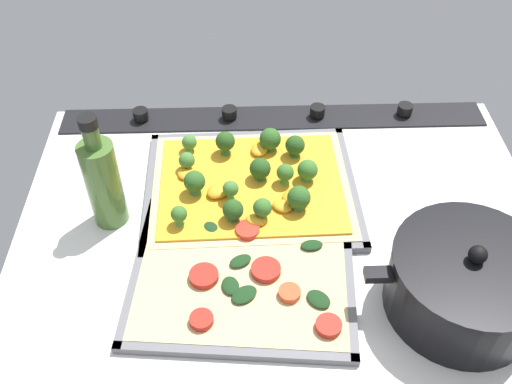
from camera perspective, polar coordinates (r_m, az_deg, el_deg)
ground_plane at (r=90.68cm, az=2.64°, el=-4.36°), size 82.67×62.76×3.00cm
stove_control_panel at (r=109.55cm, az=1.73°, el=7.48°), size 79.36×7.00×2.60cm
baking_tray_front at (r=94.96cm, az=-0.49°, el=0.23°), size 35.05×28.84×1.30cm
broccoli_pizza at (r=93.82cm, az=-0.43°, el=0.99°), size 32.60×26.39×5.67cm
baking_tray_back at (r=83.59cm, az=-1.32°, el=-8.15°), size 33.88×29.47×1.30cm
veggie_pizza_back at (r=82.85cm, az=-1.15°, el=-8.00°), size 31.27×26.86×1.90cm
cooking_pot at (r=81.86cm, az=20.01°, el=-8.48°), size 27.51×20.72×12.14cm
oil_bottle at (r=88.29cm, az=-14.90°, el=1.07°), size 5.31×5.31×19.86cm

